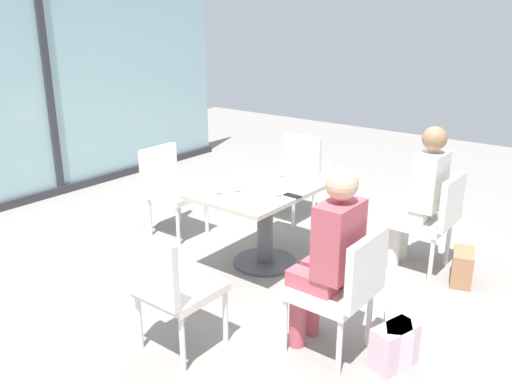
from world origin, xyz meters
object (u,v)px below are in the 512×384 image
Objects in this scene: chair_front_left at (343,286)px; wine_glass_1 at (277,182)px; handbag_1 at (462,267)px; wine_glass_0 at (216,180)px; coffee_cup at (315,171)px; chair_far_right at (294,172)px; person_front_left at (329,252)px; chair_near_window at (170,185)px; handbag_0 at (397,341)px; chair_side_end at (169,284)px; chair_front_right at (432,216)px; cell_phone_on_table at (293,196)px; wine_glass_3 at (328,163)px; wine_glass_4 at (236,178)px; person_front_right at (422,191)px; dining_table_main at (265,207)px; wine_glass_2 at (281,163)px; handbag_2 at (394,346)px.

chair_front_left is 1.14m from wine_glass_1.
wine_glass_0 is at bearing 108.34° from handbag_1.
handbag_1 is (0.22, -1.31, -0.64)m from coffee_cup.
person_front_left is at bearing -140.97° from chair_far_right.
chair_near_window reaches higher than handbag_0.
chair_side_end is 2.46m from handbag_1.
chair_front_right is 1.22m from cell_phone_on_table.
chair_near_window is 1.00× the size of chair_side_end.
person_front_left is 8.75× the size of cell_phone_on_table.
cell_phone_on_table is at bearing -174.96° from wine_glass_3.
chair_side_end is 6.04× the size of cell_phone_on_table.
wine_glass_4 is (-1.07, 1.26, 0.37)m from chair_front_right.
chair_near_window is 1.18m from wine_glass_0.
chair_near_window is 2.40m from person_front_right.
person_front_left is 1.63m from handbag_1.
wine_glass_3 is 0.64m from cell_phone_on_table.
wine_glass_3 is 2.06× the size of coffee_cup.
wine_glass_1 is at bearing 109.54° from handbag_1.
wine_glass_4 reaches higher than dining_table_main.
wine_glass_3 is at bearing -128.60° from chair_far_right.
dining_table_main is 4.16× the size of handbag_0.
wine_glass_2 is (-0.50, 1.11, 0.16)m from person_front_right.
handbag_1 is at bearing -15.93° from person_front_left.
cell_phone_on_table is (-0.85, 0.74, 0.03)m from person_front_right.
handbag_0 is (0.16, -0.43, -0.56)m from person_front_left.
wine_glass_1 and wine_glass_2 have the same top height.
chair_front_right is at bearing -43.83° from cell_phone_on_table.
dining_table_main is 1.43× the size of chair_front_right.
chair_front_left and chair_front_right have the same top height.
dining_table_main reaches higher than handbag_2.
chair_far_right is 2.04m from handbag_1.
coffee_cup is 0.30× the size of handbag_0.
handbag_2 is (-1.16, -1.33, -0.64)m from coffee_cup.
dining_table_main is 0.58m from wine_glass_0.
wine_glass_4 is at bearing 108.48° from wine_glass_1.
handbag_0 is (0.82, -1.19, -0.36)m from chair_side_end.
chair_front_right is at bearing -74.75° from coffee_cup.
coffee_cup is (-0.27, 1.00, 0.28)m from chair_front_right.
cell_phone_on_table reaches higher than handbag_1.
wine_glass_1 reaches higher than handbag_0.
person_front_left is 1.53m from wine_glass_3.
chair_front_right is 6.04× the size of cell_phone_on_table.
chair_near_window is 1.61m from wine_glass_3.
handbag_0 is (0.16, -0.32, -0.36)m from chair_front_left.
wine_glass_1 is (0.57, 0.92, 0.37)m from chair_front_left.
chair_near_window is 1.49m from coffee_cup.
chair_front_right is at bearing -4.09° from person_front_left.
wine_glass_1 is 1.28× the size of cell_phone_on_table.
wine_glass_0 is at bearing 25.81° from chair_side_end.
handbag_0 is at bearing -131.48° from chair_far_right.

